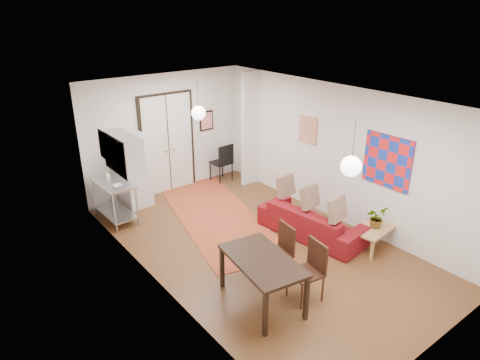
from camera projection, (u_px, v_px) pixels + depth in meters
floor at (258, 245)px, 8.36m from camera, size 7.00×7.00×0.00m
ceiling at (261, 98)px, 7.25m from camera, size 4.20×7.00×0.02m
wall_back at (166, 134)px, 10.36m from camera, size 4.20×0.02×2.90m
wall_front at (442, 261)px, 5.24m from camera, size 4.20×0.02×2.90m
wall_left at (155, 208)px, 6.62m from camera, size 0.02×7.00×2.90m
wall_right at (336, 154)px, 8.99m from camera, size 0.02×7.00×2.90m
double_doors at (168, 144)px, 10.43m from camera, size 1.44×0.06×2.50m
stub_partition at (250, 130)px, 10.71m from camera, size 0.50×0.10×2.90m
wall_cabinet at (124, 153)px, 7.65m from camera, size 0.35×1.00×0.70m
painting_popart at (387, 161)px, 7.98m from camera, size 0.05×1.00×1.00m
painting_abstract at (308, 130)px, 9.43m from camera, size 0.05×0.50×0.60m
poster_back at (207, 121)px, 10.93m from camera, size 0.40×0.03×0.50m
print_left at (105, 145)px, 7.91m from camera, size 0.03×0.44×0.54m
pendant_back at (199, 113)px, 8.96m from camera, size 0.30×0.30×0.80m
pendant_front at (351, 166)px, 6.03m from camera, size 0.30×0.30×0.80m
kilim_rug at (216, 216)px, 9.50m from camera, size 2.59×4.54×0.01m
sofa at (312, 221)px, 8.61m from camera, size 1.15×2.29×0.64m
coffee_table at (374, 230)px, 8.18m from camera, size 1.02×0.65×0.43m
potted_plant at (376, 217)px, 8.09m from camera, size 0.37×0.41×0.42m
kitchen_counter at (114, 196)px, 9.15m from camera, size 0.62×1.16×0.88m
bowl at (118, 186)px, 8.80m from camera, size 0.21×0.21×0.05m
soap_bottle at (107, 175)px, 9.18m from camera, size 0.09×0.09×0.18m
fridge at (133, 171)px, 9.72m from camera, size 0.68×0.68×1.71m
dining_table at (262, 264)px, 6.52m from camera, size 1.02×1.53×0.79m
dining_chair_near at (272, 247)px, 7.24m from camera, size 0.53×0.70×0.98m
dining_chair_far at (301, 265)px, 6.72m from camera, size 0.53×0.70×0.98m
black_side_chair at (219, 158)px, 11.27m from camera, size 0.49×0.49×1.03m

